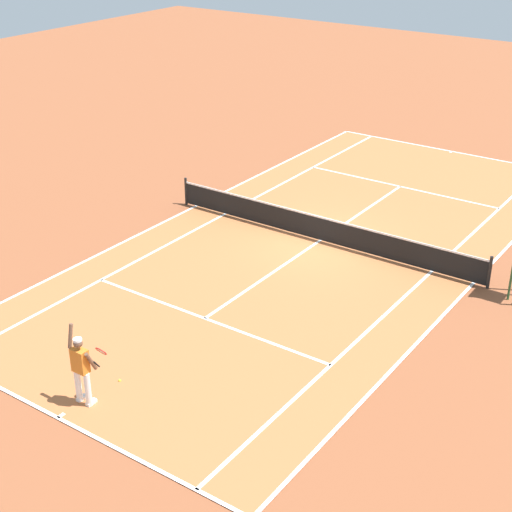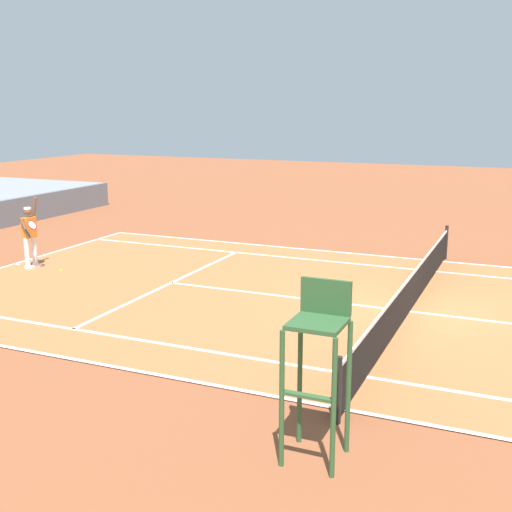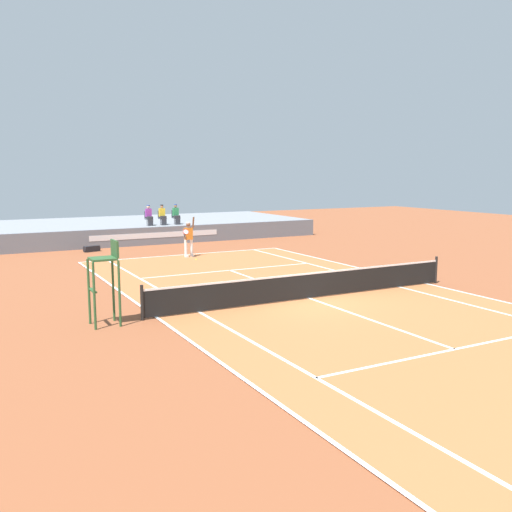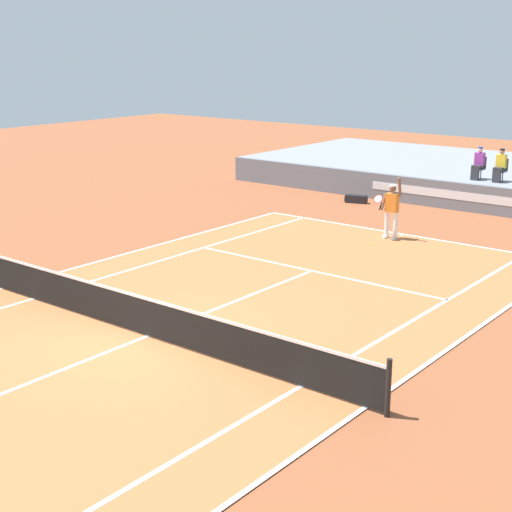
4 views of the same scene
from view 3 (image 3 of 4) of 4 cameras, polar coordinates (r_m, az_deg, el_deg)
ground_plane at (r=19.53m, az=5.51°, el=-4.38°), size 80.00×80.00×0.00m
court at (r=19.53m, az=5.51°, el=-4.36°), size 11.08×23.88×0.03m
net at (r=19.42m, az=5.53°, el=-2.88°), size 11.98×0.10×1.07m
barrier_wall at (r=34.49m, az=-10.16°, el=2.03°), size 22.77×0.25×1.08m
bleacher_platform at (r=39.18m, az=-12.41°, el=2.73°), size 22.77×9.62×1.08m
spectator_seated_0 at (r=35.45m, az=-10.83°, el=4.05°), size 0.44×0.60×1.26m
spectator_seated_1 at (r=35.72m, az=-9.50°, el=4.12°), size 0.44×0.60×1.26m
spectator_seated_2 at (r=36.02m, az=-8.12°, el=4.19°), size 0.44×0.60×1.26m
tennis_player at (r=29.09m, az=-6.87°, el=1.83°), size 0.76×0.62×2.08m
tennis_ball at (r=28.18m, az=-6.11°, el=-0.35°), size 0.07×0.07×0.07m
umpire_chair at (r=16.46m, az=-15.04°, el=-1.54°), size 0.77×0.77×2.44m
equipment_bag at (r=32.30m, az=-16.36°, el=0.71°), size 0.95×0.57×0.32m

